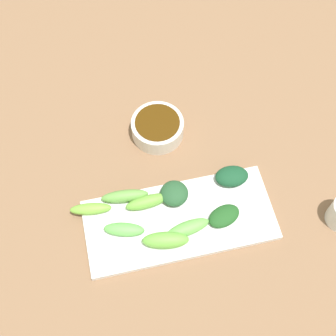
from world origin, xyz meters
The scene contains 12 objects.
tabletop centered at (0.00, 0.00, 0.01)m, with size 2.10×2.10×0.02m, color #835F44.
sauce_bowl centered at (-0.11, -0.03, 0.04)m, with size 0.11×0.11×0.04m.
serving_plate centered at (0.10, -0.03, 0.03)m, with size 0.16×0.36×0.01m, color white.
broccoli_leafy_0 centered at (0.04, 0.09, 0.04)m, with size 0.05×0.07×0.03m, color #174729.
broccoli_stalk_1 centered at (0.10, -0.13, 0.04)m, with size 0.03×0.08×0.02m, color #64B952.
broccoli_stalk_2 centered at (0.12, -0.02, 0.04)m, with size 0.03×0.08×0.02m, color #67B04C.
broccoli_stalk_3 centered at (0.03, -0.12, 0.04)m, with size 0.02×0.09×0.02m, color #669F46.
broccoli_stalk_4 centered at (0.05, -0.08, 0.04)m, with size 0.03×0.08×0.02m, color #6BAA3E.
broccoli_leafy_5 centered at (0.05, -0.03, 0.05)m, with size 0.05×0.05×0.03m, color #26512E.
broccoli_stalk_6 centered at (0.04, -0.19, 0.04)m, with size 0.02×0.08×0.02m, color #76B83E.
broccoli_stalk_7 centered at (0.14, -0.06, 0.05)m, with size 0.03×0.09×0.03m, color #6AB743.
broccoli_leafy_8 centered at (0.11, 0.06, 0.04)m, with size 0.04×0.06×0.02m, color #205220.
Camera 1 is at (0.43, -0.12, 0.87)m, focal length 50.44 mm.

